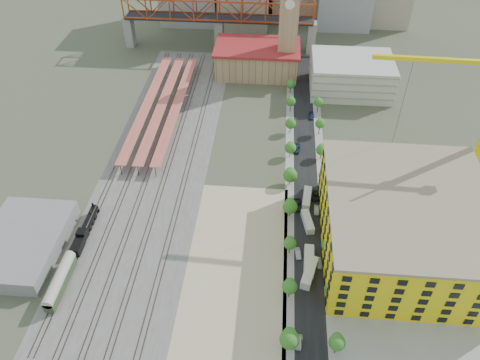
# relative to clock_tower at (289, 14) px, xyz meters

# --- Properties ---
(ground) EXTENTS (400.00, 400.00, 0.00)m
(ground) POSITION_rel_clock_tower_xyz_m (-8.00, -79.99, -28.70)
(ground) COLOR #474C38
(ground) RESTS_ON ground
(ballast_strip) EXTENTS (36.00, 165.00, 0.06)m
(ballast_strip) POSITION_rel_clock_tower_xyz_m (-44.00, -62.49, -28.67)
(ballast_strip) COLOR #605E59
(ballast_strip) RESTS_ON ground
(dirt_lot) EXTENTS (28.00, 67.00, 0.06)m
(dirt_lot) POSITION_rel_clock_tower_xyz_m (-12.00, -111.49, -28.67)
(dirt_lot) COLOR tan
(dirt_lot) RESTS_ON ground
(street_asphalt) EXTENTS (12.00, 170.00, 0.06)m
(street_asphalt) POSITION_rel_clock_tower_xyz_m (8.00, -64.99, -28.67)
(street_asphalt) COLOR black
(street_asphalt) RESTS_ON ground
(sidewalk_west) EXTENTS (3.00, 170.00, 0.04)m
(sidewalk_west) POSITION_rel_clock_tower_xyz_m (2.50, -64.99, -28.68)
(sidewalk_west) COLOR gray
(sidewalk_west) RESTS_ON ground
(sidewalk_east) EXTENTS (3.00, 170.00, 0.04)m
(sidewalk_east) POSITION_rel_clock_tower_xyz_m (13.50, -64.99, -28.68)
(sidewalk_east) COLOR gray
(sidewalk_east) RESTS_ON ground
(construction_pad) EXTENTS (50.00, 90.00, 0.06)m
(construction_pad) POSITION_rel_clock_tower_xyz_m (37.00, -99.99, -28.67)
(construction_pad) COLOR gray
(construction_pad) RESTS_ON ground
(rail_tracks) EXTENTS (26.56, 160.00, 0.18)m
(rail_tracks) POSITION_rel_clock_tower_xyz_m (-45.80, -62.49, -28.55)
(rail_tracks) COLOR #382B23
(rail_tracks) RESTS_ON ground
(platform_canopies) EXTENTS (16.00, 80.00, 4.12)m
(platform_canopies) POSITION_rel_clock_tower_xyz_m (-49.00, -34.99, -24.70)
(platform_canopies) COLOR #DA7554
(platform_canopies) RESTS_ON ground
(station_hall) EXTENTS (38.00, 24.00, 13.10)m
(station_hall) POSITION_rel_clock_tower_xyz_m (-13.00, 2.01, -22.03)
(station_hall) COLOR tan
(station_hall) RESTS_ON ground
(clock_tower) EXTENTS (12.00, 12.00, 52.00)m
(clock_tower) POSITION_rel_clock_tower_xyz_m (0.00, 0.00, 0.00)
(clock_tower) COLOR tan
(clock_tower) RESTS_ON ground
(parking_garage) EXTENTS (34.00, 26.00, 14.00)m
(parking_garage) POSITION_rel_clock_tower_xyz_m (28.00, -9.99, -21.70)
(parking_garage) COLOR silver
(parking_garage) RESTS_ON ground
(truss_bridge) EXTENTS (94.00, 9.60, 25.60)m
(truss_bridge) POSITION_rel_clock_tower_xyz_m (-33.00, 25.01, -9.83)
(truss_bridge) COLOR gray
(truss_bridge) RESTS_ON ground
(construction_building) EXTENTS (44.60, 50.60, 18.80)m
(construction_building) POSITION_rel_clock_tower_xyz_m (34.00, -99.99, -19.29)
(construction_building) COLOR yellow
(construction_building) RESTS_ON ground
(warehouse) EXTENTS (22.00, 32.00, 5.00)m
(warehouse) POSITION_rel_clock_tower_xyz_m (-74.00, -109.99, -26.20)
(warehouse) COLOR gray
(warehouse) RESTS_ON ground
(street_trees) EXTENTS (15.40, 124.40, 8.00)m
(street_trees) POSITION_rel_clock_tower_xyz_m (8.00, -74.99, -28.70)
(street_trees) COLOR #276E21
(street_trees) RESTS_ON ground
(distant_hills) EXTENTS (647.00, 264.00, 227.00)m
(distant_hills) POSITION_rel_clock_tower_xyz_m (37.28, 180.01, -108.23)
(distant_hills) COLOR #4C6B59
(distant_hills) RESTS_ON ground
(locomotive) EXTENTS (2.61, 20.16, 5.04)m
(locomotive) POSITION_rel_clock_tower_xyz_m (-58.00, -102.23, -26.82)
(locomotive) COLOR black
(locomotive) RESTS_ON ground
(coach) EXTENTS (2.89, 16.80, 5.27)m
(coach) POSITION_rel_clock_tower_xyz_m (-58.00, -122.20, -25.89)
(coach) COLOR #2B3C21
(coach) RESTS_ON ground
(site_trailer_a) EXTENTS (5.28, 10.47, 2.77)m
(site_trailer_a) POSITION_rel_clock_tower_xyz_m (8.00, -112.74, -27.31)
(site_trailer_a) COLOR silver
(site_trailer_a) RESTS_ON ground
(site_trailer_b) EXTENTS (3.01, 10.30, 2.80)m
(site_trailer_b) POSITION_rel_clock_tower_xyz_m (8.00, -108.78, -27.30)
(site_trailer_b) COLOR silver
(site_trailer_b) RESTS_ON ground
(site_trailer_c) EXTENTS (4.08, 9.09, 2.41)m
(site_trailer_c) POSITION_rel_clock_tower_xyz_m (8.00, -93.28, -27.49)
(site_trailer_c) COLOR silver
(site_trailer_c) RESTS_ON ground
(site_trailer_d) EXTENTS (3.45, 9.55, 2.56)m
(site_trailer_d) POSITION_rel_clock_tower_xyz_m (8.00, -82.93, -27.42)
(site_trailer_d) COLOR silver
(site_trailer_d) RESTS_ON ground
(car_0) EXTENTS (2.20, 4.29, 1.40)m
(car_0) POSITION_rel_clock_tower_xyz_m (5.00, -133.38, -28.00)
(car_0) COLOR silver
(car_0) RESTS_ON ground
(car_1) EXTENTS (2.06, 4.28, 1.35)m
(car_1) POSITION_rel_clock_tower_xyz_m (5.00, -105.58, -28.02)
(car_1) COLOR #A8A8AD
(car_1) RESTS_ON ground
(car_2) EXTENTS (3.16, 5.92, 1.58)m
(car_2) POSITION_rel_clock_tower_xyz_m (5.00, -85.71, -27.90)
(car_2) COLOR black
(car_2) RESTS_ON ground
(car_3) EXTENTS (2.81, 5.58, 1.55)m
(car_3) POSITION_rel_clock_tower_xyz_m (5.00, -56.16, -27.92)
(car_3) COLOR navy
(car_3) RESTS_ON ground
(car_4) EXTENTS (1.87, 4.04, 1.34)m
(car_4) POSITION_rel_clock_tower_xyz_m (11.00, -108.61, -28.03)
(car_4) COLOR silver
(car_4) RESTS_ON ground
(car_5) EXTENTS (1.56, 4.21, 1.37)m
(car_5) POSITION_rel_clock_tower_xyz_m (11.00, -87.42, -28.01)
(car_5) COLOR #9E9DA2
(car_5) RESTS_ON ground
(car_6) EXTENTS (2.91, 5.15, 1.36)m
(car_6) POSITION_rel_clock_tower_xyz_m (11.00, -80.89, -28.02)
(car_6) COLOR black
(car_6) RESTS_ON ground
(car_7) EXTENTS (1.99, 4.76, 1.37)m
(car_7) POSITION_rel_clock_tower_xyz_m (11.00, -33.72, -28.01)
(car_7) COLOR #1B254F
(car_7) RESTS_ON ground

